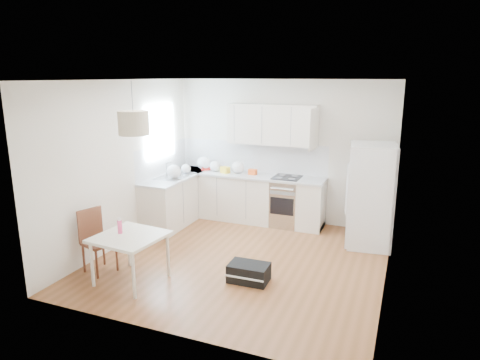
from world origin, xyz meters
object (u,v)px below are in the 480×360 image
(dining_table, at_px, (130,240))
(gym_bag, at_px, (249,273))
(refrigerator, at_px, (372,195))
(dining_chair, at_px, (99,242))

(dining_table, bearing_deg, gym_bag, 27.18)
(refrigerator, relative_size, dining_chair, 1.86)
(gym_bag, bearing_deg, refrigerator, 53.97)
(gym_bag, bearing_deg, dining_chair, -167.69)
(dining_table, height_order, gym_bag, dining_table)
(refrigerator, height_order, dining_table, refrigerator)
(refrigerator, height_order, dining_chair, refrigerator)
(refrigerator, bearing_deg, dining_table, -144.40)
(refrigerator, height_order, gym_bag, refrigerator)
(refrigerator, bearing_deg, dining_chair, -150.59)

